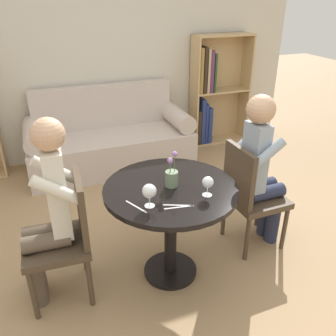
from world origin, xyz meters
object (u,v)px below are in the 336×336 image
at_px(chair_left, 66,234).
at_px(person_left, 48,212).
at_px(chair_right, 249,193).
at_px(wine_glass_right, 208,183).
at_px(flower_vase, 172,176).
at_px(wine_glass_left, 149,192).
at_px(couch, 110,141).
at_px(person_right, 261,169).
at_px(bookshelf_right, 211,93).

height_order(chair_left, person_left, person_left).
height_order(chair_left, chair_right, same).
height_order(person_left, wine_glass_right, person_left).
bearing_deg(flower_vase, wine_glass_right, -49.42).
relative_size(chair_right, flower_vase, 3.55).
distance_m(chair_left, wine_glass_left, 0.67).
bearing_deg(chair_right, wine_glass_left, 105.18).
distance_m(chair_left, chair_right, 1.42).
bearing_deg(chair_left, wine_glass_right, 76.38).
distance_m(couch, flower_vase, 2.05).
bearing_deg(couch, person_right, -67.22).
distance_m(bookshelf_right, wine_glass_right, 2.77).
xyz_separation_m(bookshelf_right, person_left, (-2.27, -2.18, -0.00)).
xyz_separation_m(person_right, wine_glass_left, (-1.00, -0.27, 0.16)).
xyz_separation_m(chair_left, chair_right, (1.42, 0.02, 0.00)).
xyz_separation_m(couch, wine_glass_left, (-0.21, -2.17, 0.54)).
xyz_separation_m(person_right, flower_vase, (-0.78, -0.09, 0.13)).
bearing_deg(couch, wine_glass_right, -85.25).
distance_m(person_left, wine_glass_left, 0.67).
xyz_separation_m(person_left, person_right, (1.59, 0.01, 0.01)).
distance_m(bookshelf_right, chair_right, 2.30).
bearing_deg(couch, wine_glass_left, -95.43).
xyz_separation_m(wine_glass_left, flower_vase, (0.22, 0.19, -0.02)).
xyz_separation_m(bookshelf_right, flower_vase, (-1.46, -2.25, 0.14)).
height_order(couch, person_right, person_right).
distance_m(bookshelf_right, wine_glass_left, 2.96).
height_order(couch, chair_left, couch).
bearing_deg(chair_right, wine_glass_right, 116.77).
relative_size(chair_right, person_right, 0.70).
xyz_separation_m(bookshelf_right, person_right, (-0.68, -2.16, 0.00)).
relative_size(couch, chair_right, 2.11).
relative_size(person_left, wine_glass_right, 9.67).
bearing_deg(wine_glass_left, flower_vase, 40.50).
bearing_deg(wine_glass_left, person_left, 156.31).
relative_size(person_right, wine_glass_left, 8.49).
xyz_separation_m(chair_left, person_left, (-0.09, 0.01, 0.19)).
bearing_deg(person_right, person_left, 89.26).
relative_size(chair_left, wine_glass_right, 6.70).
height_order(bookshelf_right, person_left, bookshelf_right).
bearing_deg(flower_vase, chair_right, 6.86).
relative_size(person_right, flower_vase, 5.07).
relative_size(chair_left, person_left, 0.69).
bearing_deg(couch, flower_vase, -89.66).
bearing_deg(flower_vase, wine_glass_left, -139.50).
xyz_separation_m(bookshelf_right, wine_glass_left, (-1.68, -2.44, 0.16)).
bearing_deg(wine_glass_right, couch, 94.75).
bearing_deg(person_left, wine_glass_right, 77.37).
distance_m(bookshelf_right, person_right, 2.27).
bearing_deg(chair_right, person_left, 89.17).
bearing_deg(person_right, flower_vase, 95.11).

